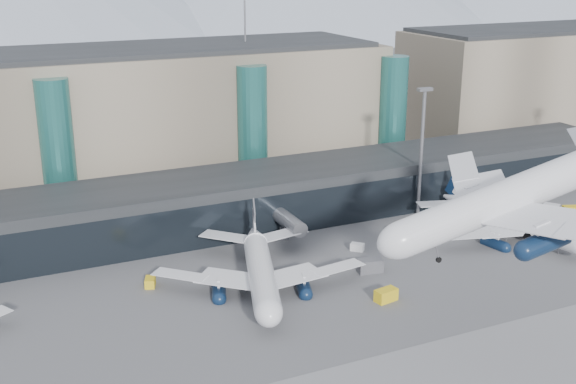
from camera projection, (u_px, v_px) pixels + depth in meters
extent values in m
plane|color=#515154|center=(437.00, 365.00, 91.57)|extent=(900.00, 900.00, 0.00)
cube|color=black|center=(261.00, 196.00, 140.05)|extent=(170.00, 18.00, 10.00)
cube|color=black|center=(279.00, 215.00, 132.68)|extent=(170.00, 0.40, 8.00)
cylinder|color=slate|center=(284.00, 218.00, 130.81)|extent=(2.80, 14.00, 2.80)
cube|color=slate|center=(284.00, 233.00, 131.74)|extent=(1.20, 1.20, 2.40)
cylinder|color=slate|center=(501.00, 183.00, 150.77)|extent=(2.80, 14.00, 2.80)
cube|color=slate|center=(500.00, 197.00, 151.70)|extent=(1.20, 1.20, 2.40)
cube|color=gray|center=(95.00, 125.00, 154.57)|extent=(130.00, 30.00, 30.00)
cube|color=black|center=(89.00, 52.00, 149.76)|extent=(123.50, 28.00, 1.00)
cube|color=gray|center=(528.00, 85.00, 202.47)|extent=(70.00, 30.00, 30.00)
cube|color=black|center=(534.00, 29.00, 197.66)|extent=(66.50, 28.00, 1.00)
cylinder|color=#256763|center=(58.00, 152.00, 137.09)|extent=(6.40, 6.40, 28.00)
cylinder|color=#256763|center=(253.00, 131.00, 153.06)|extent=(6.40, 6.40, 28.00)
cylinder|color=#256763|center=(392.00, 117.00, 167.03)|extent=(6.40, 6.40, 28.00)
cylinder|color=slate|center=(245.00, 10.00, 161.40)|extent=(0.40, 0.40, 16.00)
cylinder|color=slate|center=(421.00, 154.00, 141.07)|extent=(0.70, 0.70, 25.00)
cube|color=slate|center=(425.00, 89.00, 137.09)|extent=(3.00, 1.20, 0.60)
cylinder|color=silver|center=(516.00, 183.00, 85.27)|extent=(26.80, 7.43, 4.39)
ellipsoid|color=silver|center=(416.00, 194.00, 81.34)|extent=(6.61, 5.07, 4.39)
cylinder|color=#0D1E39|center=(555.00, 226.00, 79.81)|extent=(5.54, 3.01, 2.41)
cube|color=silver|center=(485.00, 166.00, 94.59)|extent=(15.40, 19.46, 0.22)
cylinder|color=#0D1E39|center=(483.00, 189.00, 92.79)|extent=(5.54, 3.01, 2.41)
cylinder|color=slate|center=(445.00, 214.00, 83.41)|extent=(0.18, 0.18, 3.51)
cylinder|color=black|center=(445.00, 226.00, 83.88)|extent=(0.81, 0.37, 0.78)
cylinder|color=black|center=(534.00, 224.00, 84.59)|extent=(1.04, 0.50, 1.00)
cylinder|color=black|center=(508.00, 210.00, 89.34)|extent=(1.04, 0.50, 1.00)
cylinder|color=silver|center=(260.00, 262.00, 111.38)|extent=(11.35, 24.16, 4.00)
ellipsoid|color=silver|center=(267.00, 296.00, 99.99)|extent=(5.55, 6.57, 4.00)
cone|color=silver|center=(253.00, 225.00, 125.96)|extent=(5.95, 7.80, 4.00)
cube|color=silver|center=(314.00, 259.00, 114.15)|extent=(17.80, 7.84, 0.20)
cylinder|color=#0D1E39|center=(302.00, 275.00, 113.26)|extent=(3.60, 5.27, 2.20)
cube|color=silver|center=(281.00, 223.00, 126.43)|extent=(9.41, 4.91, 0.16)
cube|color=silver|center=(204.00, 264.00, 112.28)|extent=(16.56, 16.07, 0.20)
cylinder|color=#0D1E39|center=(218.00, 279.00, 111.83)|extent=(3.60, 5.27, 2.20)
cube|color=silver|center=(226.00, 225.00, 125.38)|extent=(8.68, 8.85, 0.16)
cube|color=slate|center=(253.00, 207.00, 125.30)|extent=(2.10, 5.74, 7.04)
cube|color=silver|center=(253.00, 216.00, 124.69)|extent=(1.52, 3.88, 3.85)
cylinder|color=slate|center=(265.00, 302.00, 104.22)|extent=(0.16, 0.16, 3.20)
cylinder|color=black|center=(265.00, 310.00, 104.65)|extent=(0.46, 0.75, 0.71)
cylinder|color=black|center=(275.00, 282.00, 113.86)|extent=(0.62, 0.98, 0.91)
cylinder|color=black|center=(245.00, 283.00, 113.34)|extent=(0.62, 0.98, 0.91)
cylinder|color=silver|center=(512.00, 214.00, 132.40)|extent=(8.16, 24.07, 3.94)
ellipsoid|color=silver|center=(568.00, 233.00, 123.19)|extent=(4.87, 6.13, 3.94)
cone|color=silver|center=(449.00, 192.00, 144.20)|extent=(5.10, 7.38, 3.94)
cube|color=silver|center=(533.00, 206.00, 138.57)|extent=(17.17, 14.53, 0.20)
cylinder|color=#0D1E39|center=(531.00, 220.00, 137.03)|extent=(2.99, 5.06, 2.16)
cube|color=silver|center=(466.00, 187.00, 146.74)|extent=(9.02, 8.14, 0.16)
cube|color=silver|center=(473.00, 224.00, 129.27)|extent=(17.87, 9.86, 0.20)
cylinder|color=#0D1E39|center=(486.00, 234.00, 129.96)|extent=(2.99, 5.06, 2.16)
cube|color=silver|center=(433.00, 195.00, 141.53)|extent=(9.43, 5.90, 0.16)
cube|color=#0D1E39|center=(449.00, 176.00, 143.48)|extent=(1.29, 5.82, 6.93)
cube|color=silver|center=(453.00, 183.00, 143.06)|extent=(0.98, 3.92, 3.79)
cylinder|color=slate|center=(549.00, 240.00, 126.75)|extent=(0.16, 0.16, 3.15)
cylinder|color=black|center=(548.00, 248.00, 127.17)|extent=(0.37, 0.73, 0.70)
cylinder|color=black|center=(513.00, 229.00, 135.71)|extent=(0.51, 0.95, 0.90)
cylinder|color=black|center=(497.00, 235.00, 133.12)|extent=(0.51, 0.95, 0.90)
cube|color=gold|center=(150.00, 282.00, 113.12)|extent=(2.29, 2.86, 1.43)
cube|color=#4F4F54|center=(370.00, 266.00, 118.15)|extent=(4.33, 2.81, 2.23)
cube|color=silver|center=(395.00, 232.00, 133.79)|extent=(2.75, 2.93, 1.50)
cube|color=gold|center=(570.00, 210.00, 144.91)|extent=(3.38, 2.60, 1.69)
cube|color=silver|center=(357.00, 247.00, 126.88)|extent=(2.58, 2.59, 1.35)
cube|color=gold|center=(386.00, 295.00, 108.25)|extent=(3.70, 2.38, 1.90)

